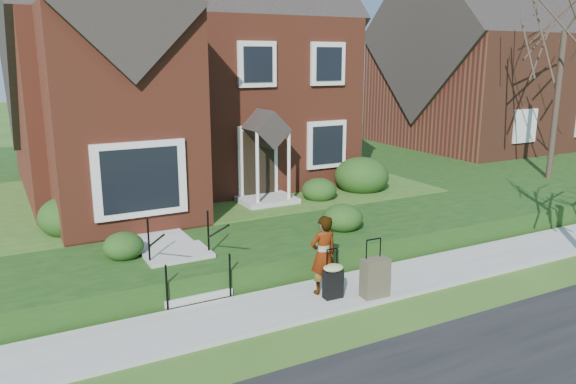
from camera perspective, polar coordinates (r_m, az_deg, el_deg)
ground at (r=11.76m, az=4.28°, el=-10.58°), size 120.00×120.00×0.00m
sidewalk at (r=11.75m, az=4.29°, el=-10.40°), size 60.00×1.60×0.08m
terrace at (r=22.67m, az=-1.91°, el=2.08°), size 44.00×20.00×0.60m
walkway at (r=15.01m, az=-14.30°, el=-3.02°), size 1.20×6.00×0.06m
main_house at (r=19.47m, az=-11.81°, el=14.63°), size 10.40×10.20×9.40m
neighbour_house at (r=29.62m, az=19.86°, el=13.63°), size 9.40×8.00×9.20m
front_steps at (r=12.16m, az=-10.57°, el=-7.52°), size 1.40×2.02×1.50m
foundation_shrubs at (r=15.89m, az=-2.07°, el=0.10°), size 10.51×4.57×1.22m
woman at (r=11.45m, az=3.61°, el=-6.39°), size 0.61×0.40×1.64m
suitcase_black at (r=11.38m, az=4.61°, el=-8.81°), size 0.44×0.36×1.03m
suitcase_olive at (r=11.54m, az=8.83°, el=-8.59°), size 0.57×0.33×1.20m
tree_gap at (r=21.73m, az=26.42°, el=15.73°), size 5.55×5.55×7.92m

